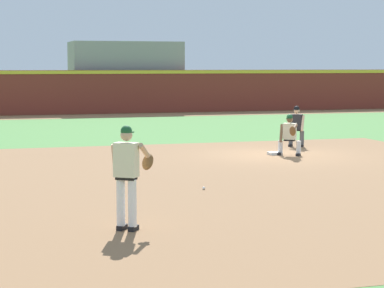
{
  "coord_description": "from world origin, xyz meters",
  "views": [
    {
      "loc": [
        -9.36,
        -22.36,
        2.9
      ],
      "look_at": [
        -4.77,
        -6.75,
        1.18
      ],
      "focal_mm": 70.0,
      "sensor_mm": 36.0,
      "label": 1
    }
  ],
  "objects_px": {
    "first_base_bag": "(274,153)",
    "umpire": "(296,125)",
    "pitcher": "(128,171)",
    "baseball": "(204,188)",
    "first_baseman": "(290,133)"
  },
  "relations": [
    {
      "from": "first_base_bag",
      "to": "umpire",
      "type": "xyz_separation_m",
      "value": [
        1.67,
        2.01,
        0.75
      ]
    },
    {
      "from": "first_base_bag",
      "to": "pitcher",
      "type": "relative_size",
      "value": 0.2
    },
    {
      "from": "baseball",
      "to": "pitcher",
      "type": "bearing_deg",
      "value": -124.26
    },
    {
      "from": "pitcher",
      "to": "umpire",
      "type": "distance_m",
      "value": 14.39
    },
    {
      "from": "baseball",
      "to": "umpire",
      "type": "bearing_deg",
      "value": 53.19
    },
    {
      "from": "baseball",
      "to": "umpire",
      "type": "xyz_separation_m",
      "value": [
        5.9,
        7.89,
        0.76
      ]
    },
    {
      "from": "first_base_bag",
      "to": "first_baseman",
      "type": "distance_m",
      "value": 0.86
    },
    {
      "from": "first_base_bag",
      "to": "baseball",
      "type": "distance_m",
      "value": 7.24
    },
    {
      "from": "pitcher",
      "to": "umpire",
      "type": "bearing_deg",
      "value": 54.0
    },
    {
      "from": "pitcher",
      "to": "baseball",
      "type": "bearing_deg",
      "value": 55.74
    },
    {
      "from": "pitcher",
      "to": "umpire",
      "type": "xyz_separation_m",
      "value": [
        8.46,
        11.64,
        -0.27
      ]
    },
    {
      "from": "first_base_bag",
      "to": "baseball",
      "type": "bearing_deg",
      "value": -125.76
    },
    {
      "from": "first_baseman",
      "to": "baseball",
      "type": "bearing_deg",
      "value": -129.81
    },
    {
      "from": "pitcher",
      "to": "first_baseman",
      "type": "relative_size",
      "value": 1.39
    },
    {
      "from": "pitcher",
      "to": "umpire",
      "type": "height_order",
      "value": "pitcher"
    }
  ]
}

